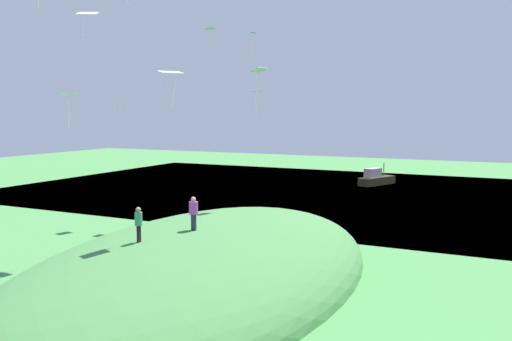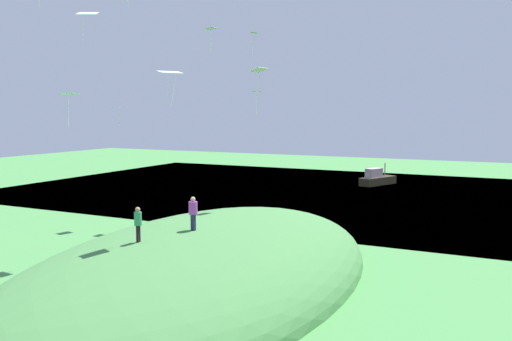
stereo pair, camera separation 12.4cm
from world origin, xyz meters
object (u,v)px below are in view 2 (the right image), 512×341
kite_0 (211,30)px  kite_9 (256,93)px  mooring_post (192,219)px  person_on_hilltop (138,223)px  kite_4 (167,74)px  kite_1 (170,73)px  kite_8 (254,35)px  boat_on_lake (377,179)px  kite_2 (69,95)px  kite_10 (87,14)px  person_walking_path (138,220)px  person_watching_kites (193,209)px  kite_6 (118,108)px  kite_7 (259,71)px

kite_0 → kite_9: bearing=150.6°
kite_9 → mooring_post: bearing=-99.3°
person_on_hilltop → kite_4: kite_4 is taller
kite_1 → kite_8: kite_8 is taller
person_on_hilltop → kite_1: bearing=-171.1°
boat_on_lake → kite_2: kite_2 is taller
kite_10 → mooring_post: kite_10 is taller
person_walking_path → person_watching_kites: bearing=-23.6°
person_walking_path → kite_10: (-3.23, -5.87, 10.83)m
kite_0 → mooring_post: 16.15m
kite_1 → mooring_post: (-15.41, -8.86, -10.94)m
boat_on_lake → kite_6: bearing=2.6°
kite_9 → mooring_post: size_ratio=1.29×
person_watching_kites → kite_9: size_ratio=1.00×
kite_10 → mooring_post: 20.24m
kite_6 → person_walking_path: bearing=42.7°
boat_on_lake → kite_1: 50.05m
person_walking_path → kite_6: (-14.79, -13.64, 5.63)m
person_walking_path → kite_9: kite_9 is taller
kite_4 → person_on_hilltop: bearing=20.1°
kite_9 → kite_10: bearing=-19.2°
kite_10 → kite_0: bearing=164.9°
person_on_hilltop → kite_6: kite_6 is taller
boat_on_lake → kite_0: size_ratio=3.88×
kite_1 → kite_9: size_ratio=0.99×
person_on_hilltop → kite_7: bearing=-113.7°
kite_0 → kite_4: size_ratio=0.80×
kite_7 → kite_8: 7.47m
kite_6 → person_on_hilltop: bearing=47.6°
kite_2 → person_on_hilltop: bearing=-170.6°
kite_9 → kite_7: bearing=28.1°
kite_0 → kite_8: kite_8 is taller
kite_4 → person_watching_kites: bearing=39.4°
person_on_hilltop → kite_8: 16.62m
boat_on_lake → kite_2: bearing=16.6°
kite_0 → kite_10: kite_0 is taller
kite_0 → kite_7: bearing=70.5°
kite_2 → kite_8: size_ratio=1.05×
kite_4 → kite_9: 8.67m
boat_on_lake → kite_7: bearing=25.2°
mooring_post → kite_0: bearing=46.5°
boat_on_lake → person_on_hilltop: boat_on_lake is taller
kite_6 → kite_8: size_ratio=0.87×
kite_10 → person_on_hilltop: bearing=-168.1°
person_on_hilltop → kite_2: bearing=150.1°
kite_9 → mooring_post: 12.39m
kite_4 → mooring_post: size_ratio=1.45×
person_walking_path → kite_4: bearing=32.1°
person_on_hilltop → kite_1: size_ratio=0.96×
kite_0 → kite_9: (-3.35, 1.89, -4.36)m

